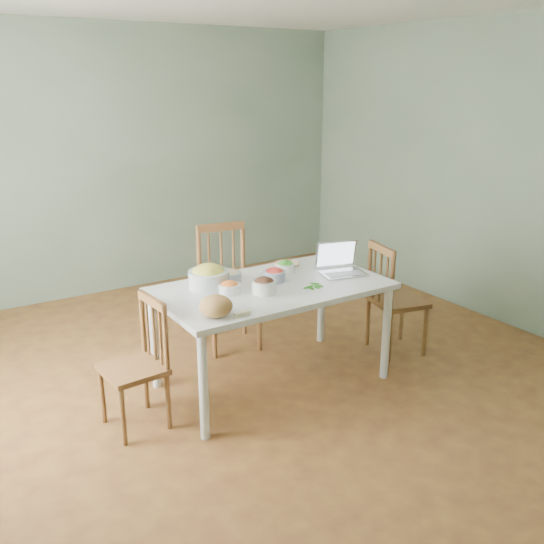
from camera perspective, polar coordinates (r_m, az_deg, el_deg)
floor at (r=4.63m, az=-1.77°, el=-9.84°), size 5.00×5.00×0.00m
wall_back at (r=6.43m, az=-13.60°, el=10.21°), size 5.00×0.00×2.70m
wall_right at (r=5.84m, az=19.91°, el=8.93°), size 0.00×5.00×2.70m
dining_table at (r=4.38m, az=0.00°, el=-6.00°), size 1.62×0.91×0.76m
chair_far at (r=4.94m, az=-4.10°, el=-1.58°), size 0.52×0.50×1.02m
chair_left at (r=3.92m, az=-13.17°, el=-8.71°), size 0.39×0.41×0.86m
chair_right at (r=4.96m, az=11.91°, el=-2.45°), size 0.47×0.48×0.92m
bread_boule at (r=3.69m, az=-5.38°, el=-3.25°), size 0.27×0.27×0.14m
butter_stick at (r=3.69m, az=-2.86°, el=-4.04°), size 0.11×0.03×0.03m
bowl_squash at (r=4.19m, az=-6.07°, el=-0.41°), size 0.36×0.36×0.17m
bowl_carrot at (r=4.09m, az=-4.07°, el=-1.46°), size 0.17×0.17×0.08m
bowl_onion at (r=4.32m, az=-4.03°, el=-0.34°), size 0.21×0.21×0.09m
bowl_mushroom at (r=4.07m, az=-0.77°, el=-1.28°), size 0.22×0.22×0.11m
bowl_redpep at (r=4.32m, az=0.22°, el=-0.24°), size 0.20×0.20×0.10m
bowl_broccoli at (r=4.53m, az=1.31°, el=0.55°), size 0.18×0.18×0.09m
flatbread at (r=4.71m, az=1.46°, el=0.79°), size 0.24×0.24×0.02m
basil_bunch at (r=4.22m, az=3.82°, el=-1.30°), size 0.18×0.18×0.02m
laptop at (r=4.48m, az=6.83°, el=1.17°), size 0.39×0.35×0.23m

